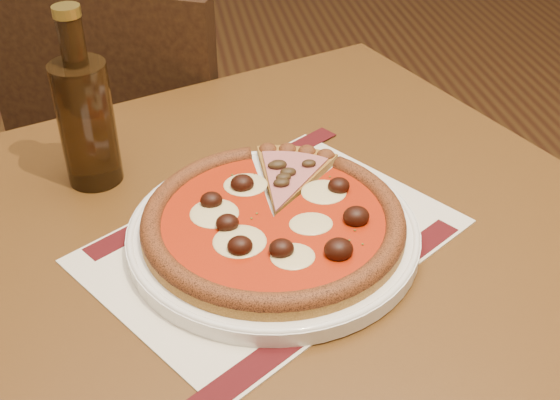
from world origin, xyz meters
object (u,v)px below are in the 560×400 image
at_px(table, 283,295).
at_px(chair_far, 141,155).
at_px(pizza, 273,220).
at_px(bottle, 86,117).
at_px(plate, 273,234).

bearing_deg(table, chair_far, 106.96).
xyz_separation_m(pizza, bottle, (-0.20, 0.17, 0.06)).
distance_m(plate, bottle, 0.27).
relative_size(pizza, bottle, 1.29).
bearing_deg(pizza, table, 51.23).
relative_size(chair_far, bottle, 3.84).
distance_m(chair_far, bottle, 0.57).
xyz_separation_m(table, pizza, (-0.01, -0.02, 0.13)).
bearing_deg(chair_far, table, 131.78).
xyz_separation_m(table, plate, (-0.01, -0.02, 0.11)).
distance_m(plate, pizza, 0.02).
distance_m(table, pizza, 0.13).
height_order(table, chair_far, chair_far).
bearing_deg(plate, chair_far, 105.33).
bearing_deg(plate, bottle, 140.87).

